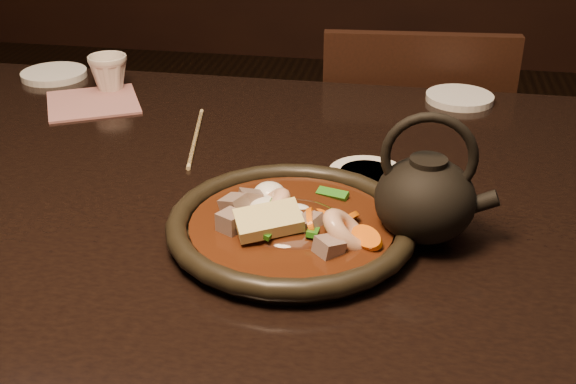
% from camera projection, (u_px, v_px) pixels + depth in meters
% --- Properties ---
extents(table, '(1.60, 0.90, 0.75)m').
position_uv_depth(table, '(192.00, 223.00, 1.07)').
color(table, black).
rests_on(table, floor).
extents(chair, '(0.43, 0.43, 0.84)m').
position_uv_depth(chair, '(405.00, 185.00, 1.66)').
color(chair, black).
rests_on(chair, floor).
extents(plate, '(0.31, 0.31, 0.03)m').
position_uv_depth(plate, '(292.00, 226.00, 0.88)').
color(plate, black).
rests_on(plate, table).
extents(stirfry, '(0.22, 0.17, 0.06)m').
position_uv_depth(stirfry, '(291.00, 222.00, 0.88)').
color(stirfry, '#361709').
rests_on(stirfry, plate).
extents(soy_dish, '(0.11, 0.11, 0.02)m').
position_uv_depth(soy_dish, '(367.00, 176.00, 1.03)').
color(soy_dish, silver).
rests_on(soy_dish, table).
extents(saucer_left, '(0.13, 0.13, 0.01)m').
position_uv_depth(saucer_left, '(54.00, 74.00, 1.43)').
color(saucer_left, silver).
rests_on(saucer_left, table).
extents(saucer_right, '(0.12, 0.12, 0.01)m').
position_uv_depth(saucer_right, '(460.00, 98.00, 1.31)').
color(saucer_right, silver).
rests_on(saucer_right, table).
extents(tea_cup, '(0.09, 0.09, 0.07)m').
position_uv_depth(tea_cup, '(109.00, 72.00, 1.35)').
color(tea_cup, beige).
rests_on(tea_cup, table).
extents(chopsticks, '(0.05, 0.23, 0.01)m').
position_uv_depth(chopsticks, '(196.00, 137.00, 1.16)').
color(chopsticks, tan).
rests_on(chopsticks, table).
extents(napkin, '(0.21, 0.21, 0.00)m').
position_uv_depth(napkin, '(93.00, 102.00, 1.30)').
color(napkin, '#A56765').
rests_on(napkin, table).
extents(teapot, '(0.15, 0.12, 0.16)m').
position_uv_depth(teapot, '(426.00, 195.00, 0.86)').
color(teapot, black).
rests_on(teapot, table).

